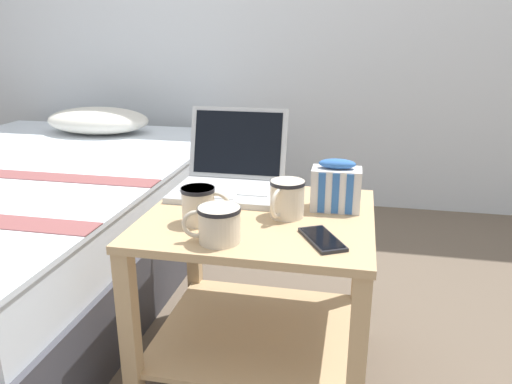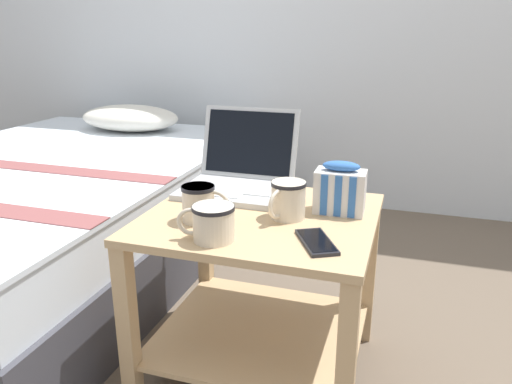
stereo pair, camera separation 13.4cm
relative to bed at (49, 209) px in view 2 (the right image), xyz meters
name	(u,v)px [view 2 (the right image)]	position (x,y,z in m)	size (l,w,h in m)	color
ground_plane	(260,367)	(1.14, -0.46, -0.24)	(8.00, 8.00, 0.00)	brown
bed	(49,209)	(0.00, 0.00, 0.00)	(1.42, 2.01, 0.60)	#3F3F47
bedside_table	(261,272)	(1.14, -0.46, 0.09)	(0.63, 0.58, 0.51)	tan
laptop	(239,175)	(1.00, -0.26, 0.32)	(0.33, 0.32, 0.25)	#B7BABC
mug_front_left	(200,202)	(0.99, -0.56, 0.33)	(0.13, 0.09, 0.10)	beige
mug_front_right	(213,221)	(1.08, -0.67, 0.32)	(0.14, 0.11, 0.09)	beige
mug_mid_center	(288,198)	(1.21, -0.46, 0.33)	(0.10, 0.14, 0.10)	beige
snack_bag	(340,190)	(1.34, -0.38, 0.34)	(0.14, 0.09, 0.15)	silver
cell_phone	(316,242)	(1.32, -0.61, 0.28)	(0.13, 0.17, 0.01)	black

